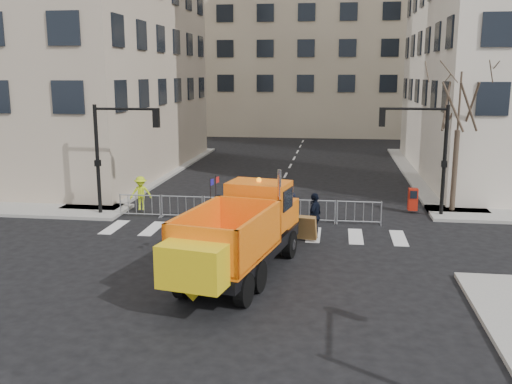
# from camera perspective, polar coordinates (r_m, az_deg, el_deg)

# --- Properties ---
(ground) EXTENTS (120.00, 120.00, 0.00)m
(ground) POSITION_cam_1_polar(r_m,az_deg,el_deg) (19.84, -2.21, -8.38)
(ground) COLOR black
(ground) RESTS_ON ground
(sidewalk_back) EXTENTS (64.00, 5.00, 0.15)m
(sidewalk_back) POSITION_cam_1_polar(r_m,az_deg,el_deg) (27.87, 0.87, -2.26)
(sidewalk_back) COLOR gray
(sidewalk_back) RESTS_ON ground
(building_far) EXTENTS (30.00, 18.00, 24.00)m
(building_far) POSITION_cam_1_polar(r_m,az_deg,el_deg) (70.59, 5.47, 15.93)
(building_far) COLOR #BAA88E
(building_far) RESTS_ON ground
(traffic_light_left) EXTENTS (0.18, 0.18, 5.40)m
(traffic_light_left) POSITION_cam_1_polar(r_m,az_deg,el_deg) (28.51, -15.56, 3.01)
(traffic_light_left) COLOR black
(traffic_light_left) RESTS_ON ground
(traffic_light_right) EXTENTS (0.18, 0.18, 5.40)m
(traffic_light_right) POSITION_cam_1_polar(r_m,az_deg,el_deg) (28.60, 18.32, 2.87)
(traffic_light_right) COLOR black
(traffic_light_right) RESTS_ON ground
(crowd_barriers) EXTENTS (12.60, 0.60, 1.10)m
(crowd_barriers) POSITION_cam_1_polar(r_m,az_deg,el_deg) (26.99, -0.94, -1.69)
(crowd_barriers) COLOR #9EA0A5
(crowd_barriers) RESTS_ON ground
(street_tree) EXTENTS (3.00, 3.00, 7.50)m
(street_tree) POSITION_cam_1_polar(r_m,az_deg,el_deg) (29.58, 19.46, 5.12)
(street_tree) COLOR #382B21
(street_tree) RESTS_ON ground
(plow_truck) EXTENTS (4.26, 9.54, 3.58)m
(plow_truck) POSITION_cam_1_polar(r_m,az_deg,el_deg) (19.19, -1.67, -4.08)
(plow_truck) COLOR black
(plow_truck) RESTS_ON ground
(cop_a) EXTENTS (0.78, 0.69, 1.79)m
(cop_a) POSITION_cam_1_polar(r_m,az_deg,el_deg) (24.89, 3.51, -2.06)
(cop_a) COLOR black
(cop_a) RESTS_ON ground
(cop_b) EXTENTS (0.95, 0.80, 1.73)m
(cop_b) POSITION_cam_1_polar(r_m,az_deg,el_deg) (24.38, 0.93, -2.40)
(cop_b) COLOR black
(cop_b) RESTS_ON ground
(cop_c) EXTENTS (0.82, 1.25, 1.98)m
(cop_c) POSITION_cam_1_polar(r_m,az_deg,el_deg) (23.97, 5.89, -2.41)
(cop_c) COLOR black
(cop_c) RESTS_ON ground
(worker) EXTENTS (1.21, 0.89, 1.68)m
(worker) POSITION_cam_1_polar(r_m,az_deg,el_deg) (28.92, -11.43, -0.11)
(worker) COLOR #BEDA19
(worker) RESTS_ON sidewalk_back
(newspaper_box) EXTENTS (0.46, 0.41, 1.10)m
(newspaper_box) POSITION_cam_1_polar(r_m,az_deg,el_deg) (29.37, 15.41, -0.71)
(newspaper_box) COLOR #AA1B0D
(newspaper_box) RESTS_ON sidewalk_back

